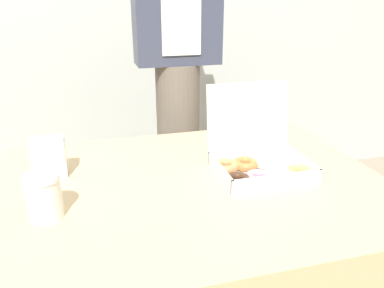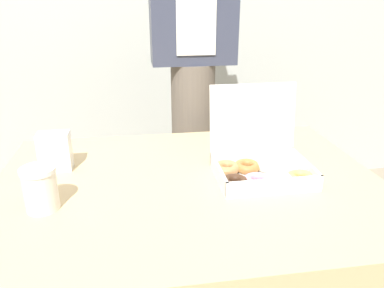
{
  "view_description": "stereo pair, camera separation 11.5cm",
  "coord_description": "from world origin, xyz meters",
  "px_view_note": "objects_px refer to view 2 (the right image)",
  "views": [
    {
      "loc": [
        -0.27,
        -0.99,
        1.28
      ],
      "look_at": [
        0.01,
        0.04,
        0.86
      ],
      "focal_mm": 35.0,
      "sensor_mm": 36.0,
      "label": 1
    },
    {
      "loc": [
        -0.15,
        -1.01,
        1.28
      ],
      "look_at": [
        0.01,
        0.04,
        0.86
      ],
      "focal_mm": 35.0,
      "sensor_mm": 36.0,
      "label": 2
    }
  ],
  "objects_px": {
    "donut_box": "(259,165)",
    "coffee_cup": "(40,189)",
    "person_customer": "(193,58)",
    "napkin_holder": "(55,151)"
  },
  "relations": [
    {
      "from": "donut_box",
      "to": "coffee_cup",
      "type": "bearing_deg",
      "value": -171.28
    },
    {
      "from": "coffee_cup",
      "to": "person_customer",
      "type": "relative_size",
      "value": 0.07
    },
    {
      "from": "donut_box",
      "to": "napkin_holder",
      "type": "bearing_deg",
      "value": 166.37
    },
    {
      "from": "person_customer",
      "to": "napkin_holder",
      "type": "bearing_deg",
      "value": -134.24
    },
    {
      "from": "napkin_holder",
      "to": "person_customer",
      "type": "xyz_separation_m",
      "value": [
        0.54,
        0.55,
        0.2
      ]
    },
    {
      "from": "donut_box",
      "to": "coffee_cup",
      "type": "height_order",
      "value": "donut_box"
    },
    {
      "from": "donut_box",
      "to": "napkin_holder",
      "type": "relative_size",
      "value": 2.5
    },
    {
      "from": "coffee_cup",
      "to": "napkin_holder",
      "type": "distance_m",
      "value": 0.25
    },
    {
      "from": "coffee_cup",
      "to": "donut_box",
      "type": "bearing_deg",
      "value": 8.72
    },
    {
      "from": "coffee_cup",
      "to": "napkin_holder",
      "type": "relative_size",
      "value": 0.95
    }
  ]
}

